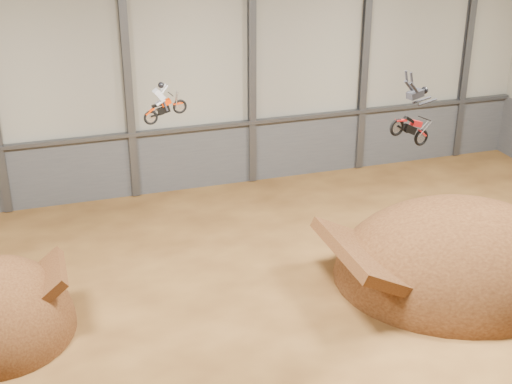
% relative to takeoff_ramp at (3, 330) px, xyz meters
% --- Properties ---
extents(floor, '(40.00, 40.00, 0.00)m').
position_rel_takeoff_ramp_xyz_m(floor, '(10.29, -3.70, 0.00)').
color(floor, '#543416').
rests_on(floor, ground).
extents(back_wall, '(40.00, 0.10, 14.00)m').
position_rel_takeoff_ramp_xyz_m(back_wall, '(10.29, 11.30, 7.00)').
color(back_wall, '#A09D8D').
rests_on(back_wall, ground).
extents(lower_band_back, '(39.80, 0.18, 3.50)m').
position_rel_takeoff_ramp_xyz_m(lower_band_back, '(10.29, 11.20, 1.75)').
color(lower_band_back, '#4E5155').
rests_on(lower_band_back, ground).
extents(steel_rail, '(39.80, 0.35, 0.20)m').
position_rel_takeoff_ramp_xyz_m(steel_rail, '(10.29, 11.05, 3.55)').
color(steel_rail, '#47494F').
rests_on(steel_rail, lower_band_back).
extents(steel_column_2, '(0.40, 0.36, 13.90)m').
position_rel_takeoff_ramp_xyz_m(steel_column_2, '(6.96, 11.10, 7.00)').
color(steel_column_2, '#47494F').
rests_on(steel_column_2, ground).
extents(steel_column_3, '(0.40, 0.36, 13.90)m').
position_rel_takeoff_ramp_xyz_m(steel_column_3, '(13.63, 11.10, 7.00)').
color(steel_column_3, '#47494F').
rests_on(steel_column_3, ground).
extents(steel_column_4, '(0.40, 0.36, 13.90)m').
position_rel_takeoff_ramp_xyz_m(steel_column_4, '(20.29, 11.10, 7.00)').
color(steel_column_4, '#47494F').
rests_on(steel_column_4, ground).
extents(steel_column_5, '(0.40, 0.36, 13.90)m').
position_rel_takeoff_ramp_xyz_m(steel_column_5, '(26.96, 11.10, 7.00)').
color(steel_column_5, '#47494F').
rests_on(steel_column_5, ground).
extents(takeoff_ramp, '(5.61, 6.47, 5.61)m').
position_rel_takeoff_ramp_xyz_m(takeoff_ramp, '(0.00, 0.00, 0.00)').
color(takeoff_ramp, '#3E210F').
rests_on(takeoff_ramp, ground).
extents(landing_ramp, '(10.98, 9.71, 6.34)m').
position_rel_takeoff_ramp_xyz_m(landing_ramp, '(18.96, -1.71, 0.00)').
color(landing_ramp, '#3E210F').
rests_on(landing_ramp, ground).
extents(fmx_rider_a, '(2.31, 0.98, 2.11)m').
position_rel_takeoff_ramp_xyz_m(fmx_rider_a, '(7.44, 3.23, 7.64)').
color(fmx_rider_a, '#E03100').
extents(fmx_rider_b, '(3.79, 1.64, 3.51)m').
position_rel_takeoff_ramp_xyz_m(fmx_rider_b, '(16.16, -1.16, 7.59)').
color(fmx_rider_b, red).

